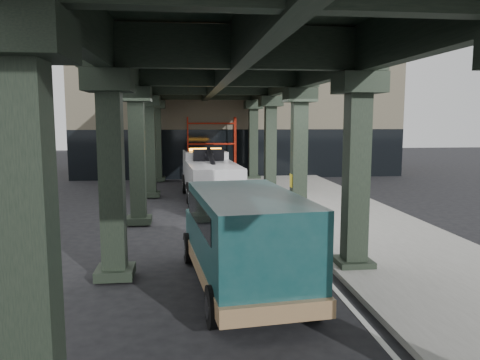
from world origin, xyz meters
TOP-DOWN VIEW (x-y plane):
  - ground at (0.00, 0.00)m, footprint 90.00×90.00m
  - sidewalk at (4.50, 2.00)m, footprint 5.00×40.00m
  - lane_stripe at (1.70, 2.00)m, footprint 0.12×38.00m
  - viaduct at (-0.40, 2.00)m, footprint 7.40×32.00m
  - building at (2.00, 20.00)m, footprint 22.00×10.00m
  - scaffolding at (0.00, 14.64)m, footprint 3.08×0.88m
  - tow_truck at (-0.54, 7.07)m, footprint 2.68×7.82m
  - towed_van at (-0.37, -5.07)m, footprint 2.73×5.81m

SIDE VIEW (x-z plane):
  - ground at x=0.00m, z-range 0.00..0.00m
  - lane_stripe at x=1.70m, z-range 0.00..0.01m
  - sidewalk at x=4.50m, z-range 0.00..0.15m
  - towed_van at x=-0.37m, z-range 0.09..2.37m
  - tow_truck at x=-0.54m, z-range -0.03..2.49m
  - scaffolding at x=0.00m, z-range 0.11..4.11m
  - building at x=2.00m, z-range 0.00..8.00m
  - viaduct at x=-0.40m, z-range 2.26..8.66m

